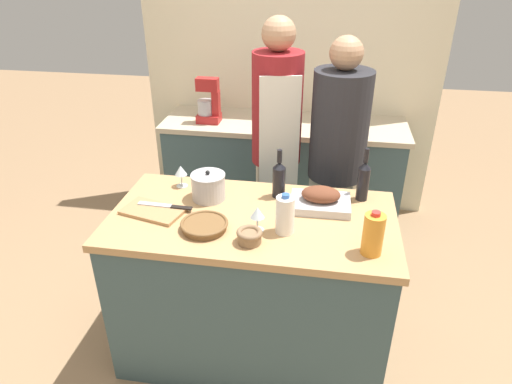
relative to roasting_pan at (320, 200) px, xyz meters
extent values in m
plane|color=#9E7A56|center=(-0.34, -0.15, -0.95)|extent=(12.00, 12.00, 0.00)
cube|color=#3D565B|center=(-0.34, -0.15, -0.52)|extent=(1.42, 0.74, 0.87)
cube|color=tan|center=(-0.34, -0.15, -0.07)|extent=(1.46, 0.77, 0.04)
cube|color=#3D565B|center=(-0.34, 1.34, -0.53)|extent=(1.88, 0.58, 0.84)
cube|color=beige|center=(-0.34, 1.34, -0.09)|extent=(1.93, 0.60, 0.04)
cube|color=beige|center=(-0.34, 1.69, 0.32)|extent=(2.43, 0.10, 2.55)
cube|color=#BCBCC1|center=(0.00, 0.00, -0.02)|extent=(0.32, 0.23, 0.04)
ellipsoid|color=brown|center=(0.00, 0.00, 0.03)|extent=(0.20, 0.14, 0.08)
cylinder|color=brown|center=(-0.55, -0.30, -0.03)|extent=(0.22, 0.22, 0.03)
torus|color=brown|center=(-0.55, -0.30, -0.01)|extent=(0.23, 0.23, 0.02)
cube|color=#AD7F51|center=(-0.85, -0.20, -0.04)|extent=(0.34, 0.25, 0.02)
cylinder|color=#B7B7BC|center=(-0.60, 0.00, 0.02)|extent=(0.18, 0.18, 0.13)
cylinder|color=#B7B7BC|center=(-0.60, 0.00, 0.09)|extent=(0.19, 0.19, 0.01)
sphere|color=black|center=(-0.60, 0.00, 0.11)|extent=(0.02, 0.02, 0.02)
cylinder|color=#846647|center=(-0.31, -0.38, -0.02)|extent=(0.11, 0.11, 0.05)
torus|color=#846647|center=(-0.31, -0.38, 0.01)|extent=(0.12, 0.12, 0.03)
cylinder|color=orange|center=(0.24, -0.37, 0.05)|extent=(0.09, 0.09, 0.20)
cylinder|color=red|center=(0.24, -0.37, 0.16)|extent=(0.04, 0.04, 0.02)
cylinder|color=white|center=(-0.16, -0.26, 0.05)|extent=(0.09, 0.09, 0.19)
cylinder|color=#3360B2|center=(-0.16, -0.26, 0.15)|extent=(0.04, 0.04, 0.02)
cylinder|color=black|center=(-0.23, 0.09, 0.04)|extent=(0.07, 0.07, 0.17)
cone|color=black|center=(-0.23, 0.09, 0.14)|extent=(0.07, 0.07, 0.03)
cylinder|color=black|center=(-0.23, 0.09, 0.20)|extent=(0.03, 0.03, 0.07)
cylinder|color=black|center=(0.22, 0.13, 0.05)|extent=(0.06, 0.06, 0.18)
cone|color=black|center=(0.22, 0.13, 0.16)|extent=(0.06, 0.06, 0.04)
cylinder|color=black|center=(0.22, 0.13, 0.21)|extent=(0.02, 0.02, 0.08)
cylinder|color=silver|center=(-0.79, 0.11, -0.04)|extent=(0.06, 0.06, 0.00)
cylinder|color=silver|center=(-0.79, 0.11, -0.01)|extent=(0.01, 0.01, 0.07)
cone|color=silver|center=(-0.79, 0.11, 0.06)|extent=(0.07, 0.07, 0.06)
cylinder|color=silver|center=(-0.29, -0.27, -0.04)|extent=(0.06, 0.06, 0.00)
cylinder|color=silver|center=(-0.29, -0.27, -0.01)|extent=(0.01, 0.01, 0.07)
cone|color=silver|center=(-0.29, -0.27, 0.06)|extent=(0.07, 0.07, 0.06)
cube|color=#B7B7BC|center=(-0.86, -0.15, -0.02)|extent=(0.18, 0.04, 0.01)
cube|color=black|center=(-0.71, -0.16, -0.02)|extent=(0.11, 0.03, 0.01)
cube|color=#B22323|center=(-0.93, 1.25, -0.04)|extent=(0.18, 0.14, 0.06)
cylinder|color=#B7B7BC|center=(-0.95, 1.25, 0.05)|extent=(0.13, 0.13, 0.11)
cube|color=#B22323|center=(-0.87, 1.25, 0.09)|extent=(0.05, 0.08, 0.19)
cube|color=#B22323|center=(-0.93, 1.25, 0.23)|extent=(0.17, 0.08, 0.10)
cylinder|color=#234C28|center=(-0.44, 1.43, 0.02)|extent=(0.05, 0.05, 0.17)
cylinder|color=black|center=(-0.44, 1.43, 0.11)|extent=(0.02, 0.02, 0.02)
cylinder|color=maroon|center=(-0.44, 1.30, 0.02)|extent=(0.05, 0.05, 0.18)
cylinder|color=black|center=(-0.44, 1.30, 0.12)|extent=(0.02, 0.02, 0.02)
cube|color=beige|center=(-0.32, 0.67, -0.52)|extent=(0.29, 0.23, 0.85)
cylinder|color=maroon|center=(-0.32, 0.67, 0.26)|extent=(0.32, 0.32, 0.71)
sphere|color=tan|center=(-0.32, 0.67, 0.72)|extent=(0.21, 0.21, 0.21)
cube|color=silver|center=(-0.28, 0.52, 0.06)|extent=(0.25, 0.07, 0.90)
cube|color=beige|center=(0.08, 0.60, -0.55)|extent=(0.33, 0.27, 0.81)
cylinder|color=#28282D|center=(0.08, 0.60, 0.20)|extent=(0.36, 0.36, 0.68)
sphere|color=tan|center=(0.08, 0.60, 0.63)|extent=(0.20, 0.20, 0.20)
camera|label=1|loc=(0.01, -2.10, 1.17)|focal=32.00mm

